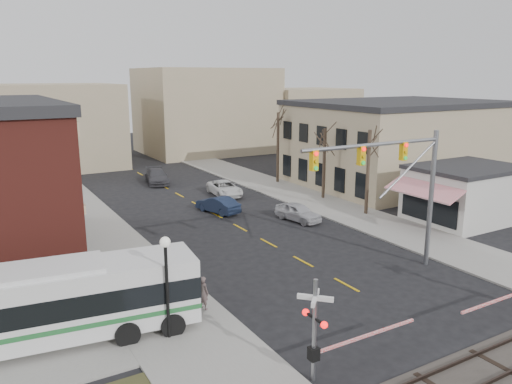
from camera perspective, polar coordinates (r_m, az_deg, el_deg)
ground at (r=26.36m, az=13.17°, el=-11.82°), size 160.00×160.00×0.00m
sidewalk_west at (r=39.35m, az=-18.42°, el=-3.64°), size 5.00×60.00×0.12m
sidewalk_east at (r=46.76m, az=4.90°, el=-0.39°), size 5.00×60.00×0.12m
tan_building at (r=54.10m, az=15.94°, el=5.52°), size 20.30×15.30×8.50m
awning_shop at (r=41.62m, az=22.81°, el=-0.11°), size 9.74×6.20×4.30m
tree_east_a at (r=40.59m, az=12.66°, el=2.22°), size 0.28×0.28×6.75m
tree_east_b at (r=45.31m, az=7.78°, el=3.24°), size 0.28×0.28×6.30m
tree_east_c at (r=51.79m, az=2.51°, el=5.09°), size 0.28×0.28×7.20m
transit_bus at (r=22.65m, az=-23.36°, el=-11.75°), size 13.03×4.39×3.29m
traffic_signal_mast at (r=28.29m, az=16.14°, el=1.90°), size 9.40×0.30×8.00m
rr_crossing_west at (r=19.02m, az=7.75°, el=-15.25°), size 5.60×1.36×4.00m
street_lamp at (r=21.08m, az=-10.23°, el=-8.40°), size 0.44×0.44×4.48m
trash_bin at (r=22.94m, az=-10.04°, el=-14.03°), size 0.60×0.60×0.91m
car_a at (r=38.74m, az=4.83°, el=-2.30°), size 2.33×4.25×1.37m
car_b at (r=40.93m, az=-4.39°, el=-1.44°), size 2.49×4.40×1.37m
car_c at (r=46.86m, az=-3.60°, el=0.44°), size 2.74×5.07×1.35m
car_d at (r=52.96m, az=-11.26°, el=1.76°), size 3.04×5.39×1.47m
pedestrian_near at (r=24.25m, az=-6.02°, el=-11.38°), size 0.56×0.69×1.64m
pedestrian_far at (r=26.44m, az=-14.35°, el=-9.44°), size 1.04×0.93×1.77m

